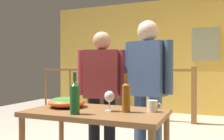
# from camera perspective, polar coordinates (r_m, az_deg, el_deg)

# --- Properties ---
(back_wall) EXTENTS (5.63, 0.10, 2.75)m
(back_wall) POSITION_cam_1_polar(r_m,az_deg,el_deg) (6.28, 10.37, 3.09)
(back_wall) COLOR gold
(back_wall) RESTS_ON ground_plane
(framed_picture) EXTENTS (0.60, 0.03, 0.77)m
(framed_picture) POSITION_cam_1_polar(r_m,az_deg,el_deg) (6.10, 20.77, 5.62)
(framed_picture) COLOR gray
(stair_railing) EXTENTS (3.60, 0.10, 1.12)m
(stair_railing) POSITION_cam_1_polar(r_m,az_deg,el_deg) (5.31, 5.28, -3.57)
(stair_railing) COLOR brown
(stair_railing) RESTS_ON ground_plane
(tv_console) EXTENTS (0.90, 0.40, 0.49)m
(tv_console) POSITION_cam_1_polar(r_m,az_deg,el_deg) (6.36, -1.22, -7.13)
(tv_console) COLOR #38281E
(tv_console) RESTS_ON ground_plane
(flat_screen_tv) EXTENTS (0.64, 0.12, 0.45)m
(flat_screen_tv) POSITION_cam_1_polar(r_m,az_deg,el_deg) (6.29, -1.34, -2.52)
(flat_screen_tv) COLOR black
(flat_screen_tv) RESTS_ON tv_console
(serving_table) EXTENTS (1.15, 0.64, 0.74)m
(serving_table) POSITION_cam_1_polar(r_m,az_deg,el_deg) (2.12, -3.63, -11.69)
(serving_table) COLOR brown
(serving_table) RESTS_ON ground_plane
(salad_bowl) EXTENTS (0.34, 0.34, 0.17)m
(salad_bowl) POSITION_cam_1_polar(r_m,az_deg,el_deg) (2.29, -10.36, -7.16)
(salad_bowl) COLOR #DB5B23
(salad_bowl) RESTS_ON serving_table
(wine_glass) EXTENTS (0.08, 0.08, 0.17)m
(wine_glass) POSITION_cam_1_polar(r_m,az_deg,el_deg) (2.04, -0.61, -6.28)
(wine_glass) COLOR silver
(wine_glass) RESTS_ON serving_table
(wine_bottle_amber) EXTENTS (0.07, 0.07, 0.31)m
(wine_bottle_amber) POSITION_cam_1_polar(r_m,az_deg,el_deg) (2.00, 3.28, -6.05)
(wine_bottle_amber) COLOR brown
(wine_bottle_amber) RESTS_ON serving_table
(wine_bottle_green) EXTENTS (0.08, 0.08, 0.32)m
(wine_bottle_green) POSITION_cam_1_polar(r_m,az_deg,el_deg) (1.93, -8.56, -6.15)
(wine_bottle_green) COLOR #1E5628
(wine_bottle_green) RESTS_ON serving_table
(mug_white) EXTENTS (0.12, 0.08, 0.09)m
(mug_white) POSITION_cam_1_polar(r_m,az_deg,el_deg) (2.05, 9.34, -8.18)
(mug_white) COLOR white
(mug_white) RESTS_ON serving_table
(person_standing_left) EXTENTS (0.56, 0.30, 1.51)m
(person_standing_left) POSITION_cam_1_polar(r_m,az_deg,el_deg) (2.82, -2.36, -3.92)
(person_standing_left) COLOR black
(person_standing_left) RESTS_ON ground_plane
(person_standing_right) EXTENTS (0.54, 0.29, 1.60)m
(person_standing_right) POSITION_cam_1_polar(r_m,az_deg,el_deg) (2.64, 8.25, -3.05)
(person_standing_right) COLOR #3D5684
(person_standing_right) RESTS_ON ground_plane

